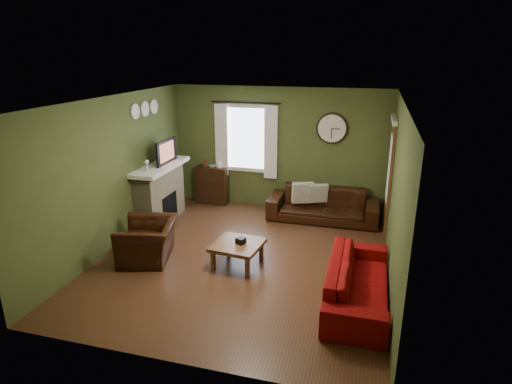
% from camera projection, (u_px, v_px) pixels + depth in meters
% --- Properties ---
extents(floor, '(4.60, 5.20, 0.00)m').
position_uv_depth(floor, '(244.00, 258.00, 7.13)').
color(floor, '#4B2B1A').
rests_on(floor, ground).
extents(ceiling, '(4.60, 5.20, 0.00)m').
position_uv_depth(ceiling, '(242.00, 100.00, 6.31)').
color(ceiling, white).
rests_on(ceiling, ground).
extents(wall_left, '(0.00, 5.20, 2.60)m').
position_uv_depth(wall_left, '(115.00, 174.00, 7.30)').
color(wall_left, '#445326').
rests_on(wall_left, ground).
extents(wall_right, '(0.00, 5.20, 2.60)m').
position_uv_depth(wall_right, '(396.00, 197.00, 6.14)').
color(wall_right, '#445326').
rests_on(wall_right, ground).
extents(wall_back, '(4.60, 0.00, 2.60)m').
position_uv_depth(wall_back, '(279.00, 149.00, 9.10)').
color(wall_back, '#445326').
rests_on(wall_back, ground).
extents(wall_front, '(4.60, 0.00, 2.60)m').
position_uv_depth(wall_front, '(168.00, 258.00, 4.34)').
color(wall_front, '#445326').
rests_on(wall_front, ground).
extents(fireplace, '(0.40, 1.40, 1.10)m').
position_uv_depth(fireplace, '(160.00, 195.00, 8.54)').
color(fireplace, gray).
rests_on(fireplace, floor).
extents(firebox, '(0.04, 0.60, 0.55)m').
position_uv_depth(firebox, '(169.00, 208.00, 8.57)').
color(firebox, black).
rests_on(firebox, fireplace).
extents(mantel, '(0.58, 1.60, 0.08)m').
position_uv_depth(mantel, '(159.00, 167.00, 8.35)').
color(mantel, white).
rests_on(mantel, fireplace).
extents(tv, '(0.08, 0.60, 0.35)m').
position_uv_depth(tv, '(163.00, 154.00, 8.41)').
color(tv, black).
rests_on(tv, mantel).
extents(tv_screen, '(0.02, 0.62, 0.36)m').
position_uv_depth(tv_screen, '(166.00, 152.00, 8.37)').
color(tv_screen, '#994C3F').
rests_on(tv_screen, mantel).
extents(medallion_left, '(0.28, 0.28, 0.03)m').
position_uv_depth(medallion_left, '(135.00, 111.00, 7.73)').
color(medallion_left, white).
rests_on(medallion_left, wall_left).
extents(medallion_mid, '(0.28, 0.28, 0.03)m').
position_uv_depth(medallion_mid, '(145.00, 109.00, 8.05)').
color(medallion_mid, white).
rests_on(medallion_mid, wall_left).
extents(medallion_right, '(0.28, 0.28, 0.03)m').
position_uv_depth(medallion_right, '(154.00, 107.00, 8.37)').
color(medallion_right, white).
rests_on(medallion_right, wall_left).
extents(window_pane, '(1.00, 0.02, 1.30)m').
position_uv_depth(window_pane, '(247.00, 138.00, 9.20)').
color(window_pane, silver).
rests_on(window_pane, wall_back).
extents(curtain_rod, '(0.03, 0.03, 1.50)m').
position_uv_depth(curtain_rod, '(245.00, 102.00, 8.86)').
color(curtain_rod, black).
rests_on(curtain_rod, wall_back).
extents(curtain_left, '(0.28, 0.04, 1.55)m').
position_uv_depth(curtain_left, '(221.00, 140.00, 9.26)').
color(curtain_left, white).
rests_on(curtain_left, wall_back).
extents(curtain_right, '(0.28, 0.04, 1.55)m').
position_uv_depth(curtain_right, '(271.00, 143.00, 8.98)').
color(curtain_right, white).
rests_on(curtain_right, wall_back).
extents(wall_clock, '(0.64, 0.06, 0.64)m').
position_uv_depth(wall_clock, '(332.00, 128.00, 8.62)').
color(wall_clock, white).
rests_on(wall_clock, wall_back).
extents(door, '(0.05, 0.90, 2.10)m').
position_uv_depth(door, '(389.00, 178.00, 7.92)').
color(door, brown).
rests_on(door, floor).
extents(bookshelf, '(0.71, 0.30, 0.84)m').
position_uv_depth(bookshelf, '(212.00, 185.00, 9.59)').
color(bookshelf, black).
rests_on(bookshelf, floor).
extents(book, '(0.24, 0.25, 0.02)m').
position_uv_depth(book, '(209.00, 162.00, 9.45)').
color(book, brown).
rests_on(book, bookshelf).
extents(sofa_brown, '(2.20, 0.86, 0.64)m').
position_uv_depth(sofa_brown, '(323.00, 205.00, 8.67)').
color(sofa_brown, black).
rests_on(sofa_brown, floor).
extents(pillow_left, '(0.45, 0.26, 0.43)m').
position_uv_depth(pillow_left, '(303.00, 193.00, 8.68)').
color(pillow_left, '#A5A69D').
rests_on(pillow_left, sofa_brown).
extents(pillow_right, '(0.39, 0.24, 0.38)m').
position_uv_depth(pillow_right, '(318.00, 193.00, 8.65)').
color(pillow_right, '#A5A69D').
rests_on(pillow_right, sofa_brown).
extents(sofa_red, '(0.80, 2.06, 0.60)m').
position_uv_depth(sofa_red, '(358.00, 281.00, 5.84)').
color(sofa_red, maroon).
rests_on(sofa_red, floor).
extents(armchair, '(1.08, 1.17, 0.64)m').
position_uv_depth(armchair, '(148.00, 241.00, 7.04)').
color(armchair, black).
rests_on(armchair, floor).
extents(coffee_table, '(0.81, 0.81, 0.39)m').
position_uv_depth(coffee_table, '(238.00, 254.00, 6.84)').
color(coffee_table, brown).
rests_on(coffee_table, floor).
extents(tissue_box, '(0.17, 0.17, 0.10)m').
position_uv_depth(tissue_box, '(241.00, 243.00, 6.77)').
color(tissue_box, black).
rests_on(tissue_box, coffee_table).
extents(wine_glass_a, '(0.07, 0.07, 0.21)m').
position_uv_depth(wine_glass_a, '(147.00, 166.00, 7.84)').
color(wine_glass_a, white).
rests_on(wine_glass_a, mantel).
extents(wine_glass_b, '(0.07, 0.07, 0.21)m').
position_uv_depth(wine_glass_b, '(147.00, 166.00, 7.86)').
color(wine_glass_b, white).
rests_on(wine_glass_b, mantel).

